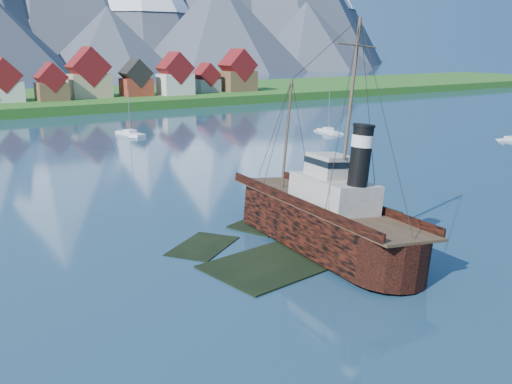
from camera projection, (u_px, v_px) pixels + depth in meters
ground at (305, 247)px, 60.16m from camera, size 1400.00×1400.00×0.00m
shoal at (306, 241)px, 62.93m from camera, size 31.71×21.24×1.14m
shore_bank at (3, 106)px, 197.89m from camera, size 600.00×80.00×3.20m
seawall at (28, 118)px, 167.11m from camera, size 600.00×2.50×2.00m
tugboat_wreck at (310, 215)px, 60.65m from camera, size 7.19×31.00×24.56m
sailboat_d at (328, 132)px, 137.99m from camera, size 3.56×8.33×11.04m
sailboat_e at (130, 134)px, 134.48m from camera, size 4.23×9.82×11.07m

